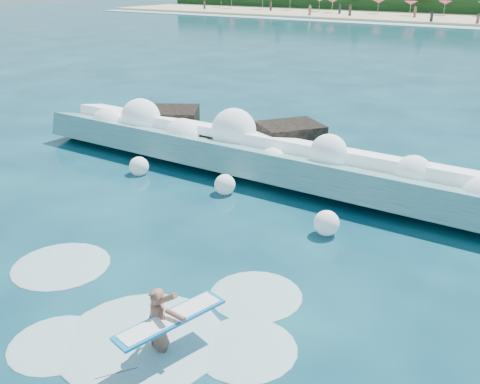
{
  "coord_description": "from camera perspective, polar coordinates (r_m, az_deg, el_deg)",
  "views": [
    {
      "loc": [
        8.55,
        -8.72,
        6.46
      ],
      "look_at": [
        1.5,
        2.0,
        1.2
      ],
      "focal_mm": 40.0,
      "sensor_mm": 36.0,
      "label": 1
    }
  ],
  "objects": [
    {
      "name": "rock_cluster",
      "position": [
        21.39,
        -2.54,
        6.07
      ],
      "size": [
        8.71,
        3.4,
        1.55
      ],
      "color": "black",
      "rests_on": "ground"
    },
    {
      "name": "breaking_wave",
      "position": [
        18.59,
        1.95,
        3.72
      ],
      "size": [
        18.04,
        2.81,
        1.56
      ],
      "color": "teal",
      "rests_on": "ground"
    },
    {
      "name": "surf_foam",
      "position": [
        11.09,
        -9.89,
        -13.73
      ],
      "size": [
        8.83,
        5.5,
        0.16
      ],
      "color": "silver",
      "rests_on": "ground"
    },
    {
      "name": "surfer_with_board",
      "position": [
        10.02,
        -8.48,
        -13.95
      ],
      "size": [
        1.11,
        2.81,
        1.57
      ],
      "color": "#945745",
      "rests_on": "ground"
    },
    {
      "name": "wave_spray",
      "position": [
        19.03,
        -1.46,
        5.6
      ],
      "size": [
        15.22,
        4.8,
        2.06
      ],
      "color": "white",
      "rests_on": "ground"
    },
    {
      "name": "ground",
      "position": [
        13.82,
        -9.86,
        -5.95
      ],
      "size": [
        200.0,
        200.0,
        0.0
      ],
      "primitive_type": "plane",
      "color": "#072A3E",
      "rests_on": "ground"
    }
  ]
}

